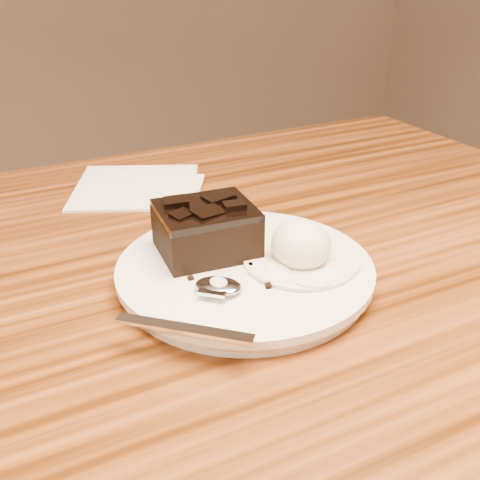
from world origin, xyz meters
name	(u,v)px	position (x,y,z in m)	size (l,w,h in m)	color
plate	(245,273)	(0.09, -0.02, 0.76)	(0.24, 0.24, 0.02)	white
brownie	(206,233)	(0.07, 0.02, 0.79)	(0.09, 0.08, 0.04)	black
ice_cream_scoop	(301,245)	(0.14, -0.04, 0.79)	(0.05, 0.06, 0.05)	white
melt_puddle	(300,261)	(0.14, -0.04, 0.77)	(0.11, 0.11, 0.00)	white
spoon	(219,288)	(0.05, -0.05, 0.77)	(0.03, 0.16, 0.01)	silver
napkin	(136,185)	(0.07, 0.26, 0.75)	(0.16, 0.16, 0.01)	white
crumb_a	(268,286)	(0.09, -0.06, 0.77)	(0.01, 0.01, 0.00)	black
crumb_b	(191,278)	(0.03, -0.02, 0.77)	(0.01, 0.01, 0.00)	black
crumb_c	(251,266)	(0.09, -0.03, 0.77)	(0.01, 0.00, 0.00)	black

